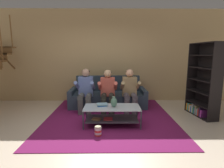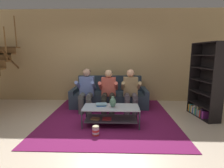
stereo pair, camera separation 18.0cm
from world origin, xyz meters
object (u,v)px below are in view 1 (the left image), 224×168
(person_seated_right, at_px, (130,89))
(book_stack, at_px, (102,105))
(person_seated_middle, at_px, (108,89))
(couch, at_px, (108,96))
(bookshelf, at_px, (204,86))
(popcorn_tub, at_px, (98,131))
(vase, at_px, (114,102))
(person_seated_left, at_px, (85,89))
(coffee_table, at_px, (111,113))

(person_seated_right, distance_m, book_stack, 1.12)
(person_seated_middle, xyz_separation_m, book_stack, (-0.11, -0.86, -0.17))
(person_seated_right, bearing_deg, couch, 138.14)
(couch, distance_m, person_seated_middle, 0.62)
(person_seated_right, bearing_deg, bookshelf, -10.34)
(book_stack, xyz_separation_m, bookshelf, (2.49, 0.53, 0.30))
(person_seated_middle, distance_m, book_stack, 0.88)
(popcorn_tub, bearing_deg, person_seated_middle, 83.40)
(vase, bearing_deg, couch, 95.55)
(vase, xyz_separation_m, bookshelf, (2.24, 0.62, 0.22))
(couch, distance_m, vase, 1.51)
(person_seated_left, bearing_deg, vase, -52.37)
(person_seated_middle, xyz_separation_m, bookshelf, (2.38, -0.33, 0.13))
(couch, distance_m, coffee_table, 1.47)
(person_seated_right, xyz_separation_m, popcorn_tub, (-0.76, -1.45, -0.51))
(vase, bearing_deg, bookshelf, 15.59)
(couch, bearing_deg, book_stack, -94.63)
(person_seated_right, bearing_deg, person_seated_middle, -179.88)
(book_stack, bearing_deg, person_seated_left, 119.10)
(couch, xyz_separation_m, bookshelf, (2.38, -0.85, 0.46))
(person_seated_right, xyz_separation_m, coffee_table, (-0.50, -0.94, -0.34))
(couch, relative_size, bookshelf, 1.22)
(person_seated_right, relative_size, popcorn_tub, 5.50)
(person_seated_left, distance_m, popcorn_tub, 1.59)
(coffee_table, distance_m, vase, 0.25)
(vase, height_order, bookshelf, bookshelf)
(person_seated_middle, bearing_deg, couch, 90.00)
(person_seated_middle, distance_m, person_seated_right, 0.59)
(couch, relative_size, book_stack, 8.66)
(person_seated_middle, bearing_deg, popcorn_tub, -96.60)
(book_stack, bearing_deg, couch, 85.37)
(book_stack, bearing_deg, person_seated_right, 50.67)
(person_seated_middle, height_order, vase, person_seated_middle)
(person_seated_left, bearing_deg, person_seated_middle, -0.22)
(person_seated_left, xyz_separation_m, person_seated_middle, (0.59, -0.00, -0.01))
(person_seated_left, bearing_deg, book_stack, -60.90)
(couch, distance_m, person_seated_right, 0.86)
(coffee_table, height_order, bookshelf, bookshelf)
(person_seated_right, height_order, coffee_table, person_seated_right)
(person_seated_left, relative_size, book_stack, 4.49)
(person_seated_middle, relative_size, coffee_table, 0.93)
(person_seated_right, height_order, bookshelf, bookshelf)
(person_seated_middle, relative_size, bookshelf, 0.62)
(couch, bearing_deg, popcorn_tub, -94.84)
(person_seated_right, relative_size, vase, 4.91)
(bookshelf, bearing_deg, person_seated_right, 169.66)
(person_seated_left, bearing_deg, couch, 41.80)
(couch, relative_size, person_seated_left, 1.93)
(person_seated_middle, xyz_separation_m, vase, (0.14, -0.95, -0.08))
(person_seated_right, xyz_separation_m, bookshelf, (1.79, -0.33, 0.13))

